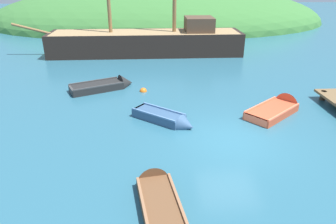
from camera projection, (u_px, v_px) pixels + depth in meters
name	position (u px, v px, depth m)	size (l,w,h in m)	color
ground_plane	(232.00, 140.00, 12.41)	(120.00, 120.00, 0.00)	#285B70
shore_hill	(157.00, 21.00, 42.48)	(44.01, 27.71, 9.28)	#387033
sailing_ship	(148.00, 46.00, 25.14)	(17.92, 3.28, 12.37)	black
rowboat_outer_left	(166.00, 119.00, 13.86)	(2.93, 2.58, 0.86)	#335175
rowboat_near_dock	(106.00, 86.00, 17.82)	(3.74, 2.54, 1.10)	black
rowboat_outer_right	(278.00, 109.00, 14.94)	(3.47, 3.19, 1.23)	#C64C2D
rowboat_far	(158.00, 199.00, 9.06)	(1.61, 3.82, 1.01)	brown
buoy_orange	(143.00, 91.00, 17.48)	(0.41, 0.41, 0.41)	orange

